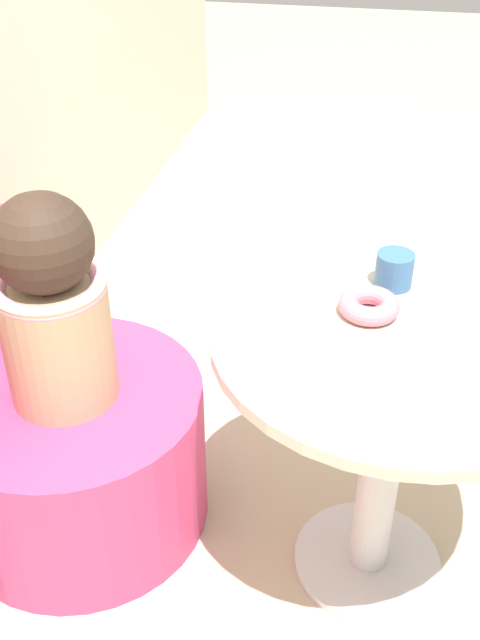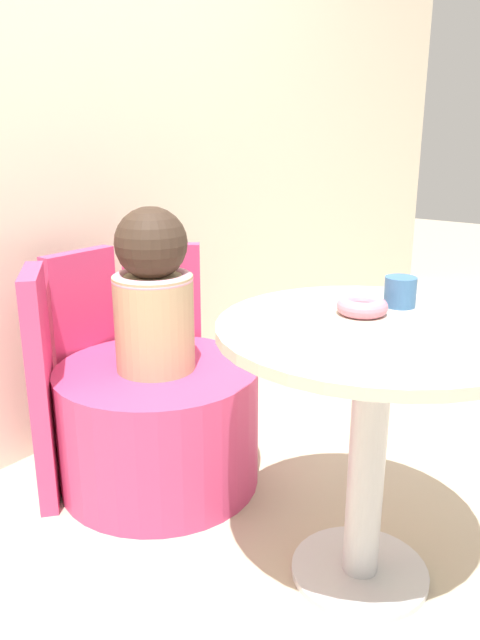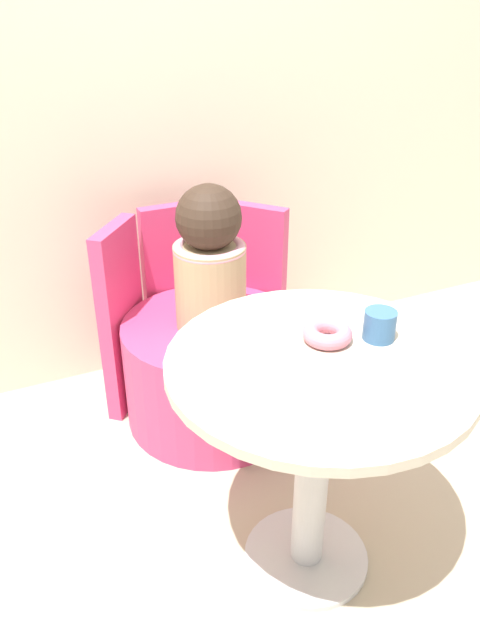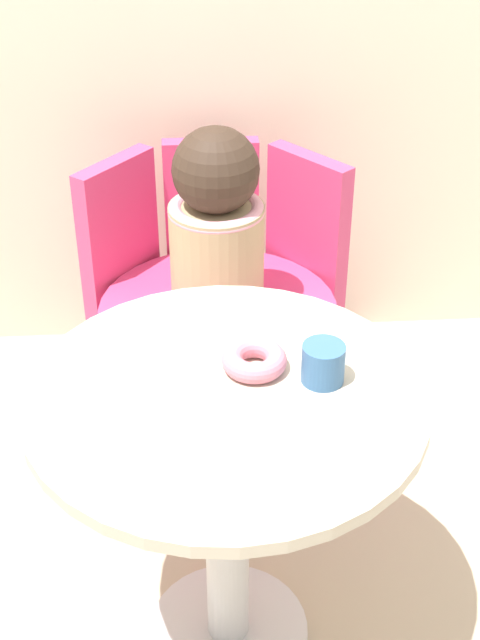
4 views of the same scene
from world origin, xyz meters
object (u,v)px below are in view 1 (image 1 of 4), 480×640
round_table (390,398)px  tub_chair (77,454)px  child_figure (52,306)px  donut (369,305)px  cup (394,270)px

round_table → tub_chair: round_table is taller
child_figure → donut: child_figure is taller
child_figure → cup: bearing=-77.2°
tub_chair → child_figure: 0.42m
round_table → tub_chair: 0.76m
tub_chair → donut: donut is taller
tub_chair → child_figure: size_ratio=1.28×
tub_chair → cup: size_ratio=8.03×
round_table → tub_chair: bearing=88.6°
tub_chair → donut: bearing=-86.6°
round_table → donut: bearing=48.7°
tub_chair → child_figure: child_figure is taller
tub_chair → cup: cup is taller
round_table → cup: (0.17, 0.02, 0.19)m
child_figure → cup: 0.70m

